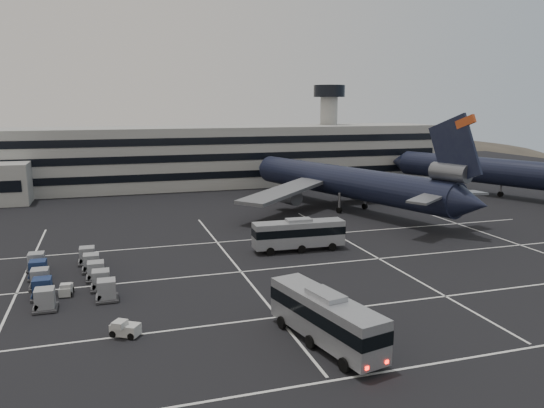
# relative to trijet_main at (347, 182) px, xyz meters

# --- Properties ---
(ground) EXTENTS (260.00, 260.00, 0.00)m
(ground) POSITION_rel_trijet_main_xyz_m (-21.57, -33.91, -5.25)
(ground) COLOR black
(ground) RESTS_ON ground
(lane_markings) EXTENTS (90.00, 55.62, 0.01)m
(lane_markings) POSITION_rel_trijet_main_xyz_m (-20.63, -33.19, -5.24)
(lane_markings) COLOR silver
(lane_markings) RESTS_ON ground
(terminal) EXTENTS (125.00, 26.00, 24.00)m
(terminal) POSITION_rel_trijet_main_xyz_m (-24.52, 37.23, 1.68)
(terminal) COLOR gray
(terminal) RESTS_ON ground
(hills) EXTENTS (352.00, 180.00, 44.00)m
(hills) POSITION_rel_trijet_main_xyz_m (-3.58, 136.09, -17.32)
(hills) COLOR #38332B
(hills) RESTS_ON ground
(trijet_main) EXTENTS (45.10, 56.25, 18.08)m
(trijet_main) POSITION_rel_trijet_main_xyz_m (0.00, 0.00, 0.00)
(trijet_main) COLOR black
(trijet_main) RESTS_ON ground
(trijet_far) EXTENTS (29.62, 55.17, 18.08)m
(trijet_far) POSITION_rel_trijet_main_xyz_m (37.60, 2.42, 0.18)
(trijet_far) COLOR black
(trijet_far) RESTS_ON ground
(bus_near) EXTENTS (5.65, 13.04, 4.49)m
(bus_near) POSITION_rel_trijet_main_xyz_m (-25.64, -50.37, -2.79)
(bus_near) COLOR gray
(bus_near) RESTS_ON ground
(bus_far) EXTENTS (12.41, 3.46, 4.35)m
(bus_far) POSITION_rel_trijet_main_xyz_m (-17.97, -23.22, -2.87)
(bus_far) COLOR gray
(bus_far) RESTS_ON ground
(tug_a) EXTENTS (1.44, 2.20, 1.34)m
(tug_a) POSITION_rel_trijet_main_xyz_m (-46.60, -31.98, -4.65)
(tug_a) COLOR #B8B8B3
(tug_a) RESTS_ON ground
(tug_b) EXTENTS (2.72, 2.45, 1.50)m
(tug_b) POSITION_rel_trijet_main_xyz_m (-41.06, -43.90, -4.58)
(tug_b) COLOR #B8B8B3
(tug_b) RESTS_ON ground
(uld_cluster) EXTENTS (10.39, 17.26, 2.11)m
(uld_cluster) POSITION_rel_trijet_main_xyz_m (-46.51, -28.42, -4.22)
(uld_cluster) COLOR #2D2D30
(uld_cluster) RESTS_ON ground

